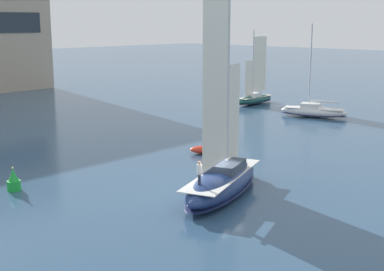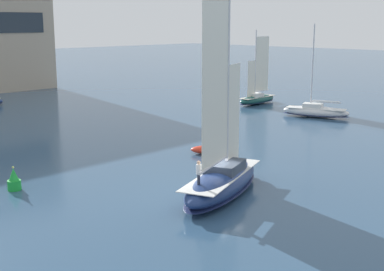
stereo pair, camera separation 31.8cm
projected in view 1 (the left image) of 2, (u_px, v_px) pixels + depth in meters
The scene contains 6 objects.
ground_plane at pixel (222, 195), 38.02m from camera, with size 400.00×400.00×0.00m, color #2D4C6B.
sailboat_main at pixel (222, 179), 37.79m from camera, with size 11.56×6.86×15.35m.
sailboat_moored_near_marina at pixel (313, 111), 69.08m from camera, with size 5.15×8.94×11.86m.
sailboat_moored_far_slip at pixel (255, 98), 80.19m from camera, with size 8.04×2.48×10.97m.
motor_tender at pixel (207, 149), 49.86m from camera, with size 3.16×3.22×1.24m.
channel_buoy at pixel (14, 181), 38.84m from camera, with size 0.98×0.98×1.80m.
Camera 1 is at (-27.52, -23.80, 12.02)m, focal length 50.00 mm.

